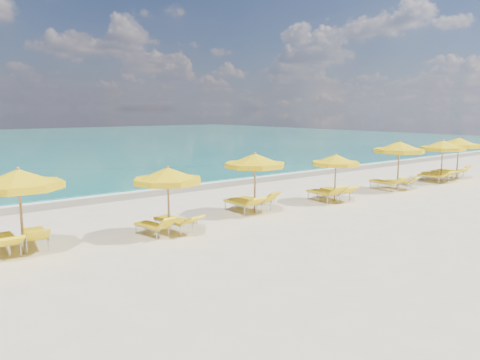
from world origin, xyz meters
TOP-DOWN VIEW (x-y plane):
  - ground_plane at (0.00, 0.00)m, footprint 120.00×120.00m
  - wet_sand_band at (0.00, 7.40)m, footprint 120.00×2.60m
  - foam_line at (0.00, 8.20)m, footprint 120.00×1.20m
  - whitecap_far at (8.00, 24.00)m, footprint 18.00×0.30m
  - umbrella_2 at (-8.57, 0.57)m, footprint 3.12×3.12m
  - umbrella_3 at (-4.32, -0.23)m, footprint 2.59×2.59m
  - umbrella_4 at (-0.03, 0.53)m, footprint 3.03×3.03m
  - umbrella_5 at (4.28, 0.12)m, footprint 2.74×2.74m
  - umbrella_6 at (9.07, 0.09)m, footprint 2.55×2.55m
  - umbrella_7 at (13.14, -0.00)m, footprint 3.05×3.05m
  - umbrella_8 at (15.19, 0.14)m, footprint 2.81×2.81m
  - lounger_2_left at (-8.98, 0.92)m, footprint 0.69×2.00m
  - lounger_2_right at (-8.13, 1.04)m, footprint 0.91×2.01m
  - lounger_3_left at (-4.79, -0.01)m, footprint 0.81×1.67m
  - lounger_3_right at (-3.95, 0.01)m, footprint 0.96×2.01m
  - lounger_4_left at (-0.39, 0.91)m, footprint 0.74×2.05m
  - lounger_4_right at (0.34, 0.97)m, footprint 0.97×2.00m
  - lounger_5_left at (3.86, 0.43)m, footprint 0.81×1.95m
  - lounger_5_right at (4.69, 0.38)m, footprint 1.00×2.07m
  - lounger_6_left at (8.57, 0.46)m, footprint 0.81×2.01m
  - lounger_6_right at (9.57, 0.30)m, footprint 0.67×1.75m
  - lounger_7_left at (12.73, 0.30)m, footprint 0.65×1.89m
  - lounger_7_right at (13.56, 0.49)m, footprint 0.82×2.04m
  - lounger_8_left at (14.75, 0.61)m, footprint 0.68×1.94m
  - lounger_8_right at (15.70, 0.70)m, footprint 0.77×1.90m

SIDE VIEW (x-z plane):
  - ground_plane at x=0.00m, z-range 0.00..0.00m
  - wet_sand_band at x=0.00m, z-range -0.01..0.01m
  - foam_line at x=0.00m, z-range -0.01..0.01m
  - whitecap_far at x=8.00m, z-range -0.03..0.03m
  - lounger_3_left at x=-4.79m, z-range -0.18..0.59m
  - lounger_6_right at x=9.57m, z-range -0.16..0.57m
  - lounger_7_left at x=12.73m, z-range -0.15..0.60m
  - lounger_3_right at x=-3.95m, z-range -0.14..0.59m
  - lounger_8_right at x=15.70m, z-range -0.18..0.63m
  - lounger_8_left at x=14.75m, z-range -0.16..0.61m
  - lounger_7_right at x=13.56m, z-range -0.13..0.59m
  - lounger_2_right at x=-8.13m, z-range -0.17..0.64m
  - lounger_5_left at x=3.86m, z-range -0.19..0.66m
  - lounger_2_left at x=-8.98m, z-range -0.15..0.62m
  - lounger_5_right at x=4.69m, z-range -0.16..0.63m
  - lounger_6_left at x=8.57m, z-range -0.18..0.66m
  - lounger_4_right at x=0.34m, z-range -0.21..0.69m
  - lounger_4_left at x=-0.39m, z-range -0.17..0.65m
  - umbrella_5 at x=4.28m, z-range 0.76..2.90m
  - umbrella_3 at x=-4.32m, z-range 0.80..3.08m
  - umbrella_7 at x=13.14m, z-range 0.85..3.26m
  - umbrella_4 at x=-0.03m, z-range 0.85..3.28m
  - umbrella_8 at x=15.19m, z-range 0.88..3.36m
  - umbrella_2 at x=-8.57m, z-range 0.88..3.36m
  - umbrella_6 at x=9.07m, z-range 0.89..3.43m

